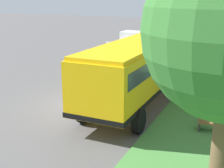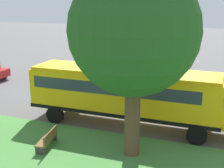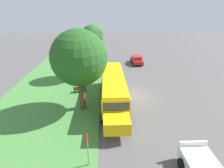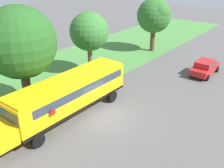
# 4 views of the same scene
# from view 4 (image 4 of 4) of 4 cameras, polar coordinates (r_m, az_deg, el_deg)

# --- Properties ---
(ground_plane) EXTENTS (120.00, 120.00, 0.00)m
(ground_plane) POSITION_cam_4_polar(r_m,az_deg,el_deg) (20.71, -1.19, -7.20)
(ground_plane) COLOR #565454
(grass_verge) EXTENTS (12.00, 80.00, 0.08)m
(grass_verge) POSITION_cam_4_polar(r_m,az_deg,el_deg) (27.41, -17.62, 0.06)
(grass_verge) COLOR #47843D
(grass_verge) RESTS_ON ground
(school_bus) EXTENTS (2.84, 12.42, 3.16)m
(school_bus) POSITION_cam_4_polar(r_m,az_deg,el_deg) (20.25, -9.73, -2.13)
(school_bus) COLOR yellow
(school_bus) RESTS_ON ground
(car_red_nearest) EXTENTS (2.02, 4.40, 1.56)m
(car_red_nearest) POSITION_cam_4_polar(r_m,az_deg,el_deg) (29.87, 19.54, 3.57)
(car_red_nearest) COLOR #B21E1E
(car_red_nearest) RESTS_ON ground
(oak_tree_beside_bus) EXTENTS (5.49, 5.49, 8.40)m
(oak_tree_beside_bus) POSITION_cam_4_polar(r_m,az_deg,el_deg) (20.75, -19.74, 8.46)
(oak_tree_beside_bus) COLOR brown
(oak_tree_beside_bus) RESTS_ON ground
(oak_tree_roadside_mid) EXTENTS (4.04, 4.04, 6.61)m
(oak_tree_roadside_mid) POSITION_cam_4_polar(r_m,az_deg,el_deg) (27.58, -4.87, 11.35)
(oak_tree_roadside_mid) COLOR brown
(oak_tree_roadside_mid) RESTS_ON ground
(oak_tree_far_end) EXTENTS (4.44, 4.44, 7.03)m
(oak_tree_far_end) POSITION_cam_4_polar(r_m,az_deg,el_deg) (35.36, 9.35, 14.57)
(oak_tree_far_end) COLOR #4C3826
(oak_tree_far_end) RESTS_ON ground
(park_bench) EXTENTS (1.66, 0.75, 0.92)m
(park_bench) POSITION_cam_4_polar(r_m,az_deg,el_deg) (25.29, -11.52, -0.27)
(park_bench) COLOR brown
(park_bench) RESTS_ON ground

